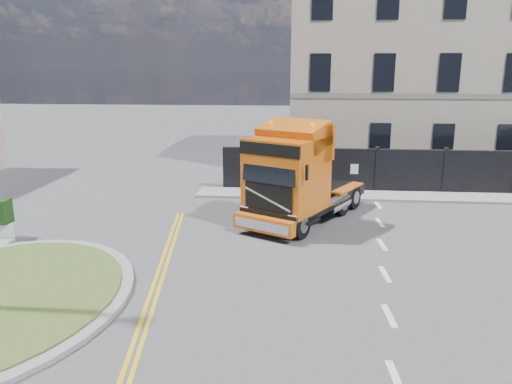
# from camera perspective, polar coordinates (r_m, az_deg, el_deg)

# --- Properties ---
(ground) EXTENTS (120.00, 120.00, 0.00)m
(ground) POSITION_cam_1_polar(r_m,az_deg,el_deg) (14.62, 2.68, -8.36)
(ground) COLOR #424244
(ground) RESTS_ON ground
(hoarding_fence) EXTENTS (18.80, 0.25, 2.00)m
(hoarding_fence) POSITION_cam_1_polar(r_m,az_deg,el_deg) (23.75, 19.68, 2.17)
(hoarding_fence) COLOR black
(hoarding_fence) RESTS_ON ground
(georgian_building) EXTENTS (12.30, 10.30, 12.80)m
(georgian_building) POSITION_cam_1_polar(r_m,az_deg,el_deg) (30.50, 15.89, 13.99)
(georgian_building) COLOR #BFAD98
(georgian_building) RESTS_ON ground
(pavement_far) EXTENTS (20.00, 1.60, 0.12)m
(pavement_far) POSITION_cam_1_polar(r_m,az_deg,el_deg) (22.96, 18.70, -0.55)
(pavement_far) COLOR gray
(pavement_far) RESTS_ON ground
(truck) EXTENTS (4.93, 6.43, 3.65)m
(truck) POSITION_cam_1_polar(r_m,az_deg,el_deg) (17.96, 4.46, 1.39)
(truck) COLOR black
(truck) RESTS_ON ground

